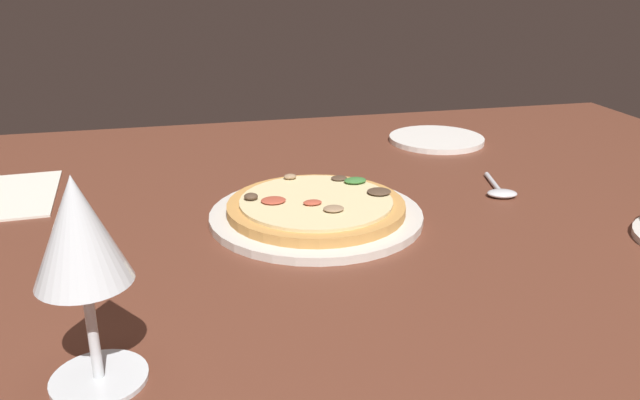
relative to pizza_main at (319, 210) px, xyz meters
The scene contains 6 objects.
dining_table 4.12cm from the pizza_main, 81.70° to the left, with size 150.00×110.00×4.00cm, color brown.
pizza_main is the anchor object (origin of this frame).
wine_glass_far 37.92cm from the pizza_main, 49.44° to the left, with size 7.33×7.33×16.54cm.
side_plate 41.03cm from the pizza_main, 133.24° to the right, with size 16.43×16.43×0.90cm, color white.
paper_menu 43.23cm from the pizza_main, 23.40° to the right, with size 13.66×18.51×0.30cm, color silver.
spoon 26.19cm from the pizza_main, behind, with size 4.62×10.31×1.00cm.
Camera 1 is at (16.38, 68.66, 34.13)cm, focal length 36.08 mm.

